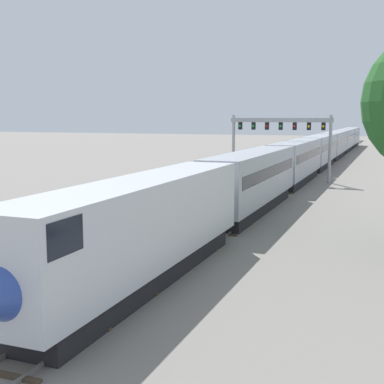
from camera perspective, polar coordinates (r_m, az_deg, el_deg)
name	(u,v)px	position (r m, az deg, el deg)	size (l,w,h in m)	color
ground_plane	(65,301)	(22.71, -13.65, -11.45)	(400.00, 400.00, 0.00)	gray
track_main	(317,169)	(78.54, 13.42, 2.48)	(2.60, 200.00, 0.16)	slate
track_near	(243,183)	(60.11, 5.62, 0.99)	(2.60, 160.00, 0.16)	slate
passenger_train	(320,150)	(80.92, 13.73, 4.44)	(3.04, 137.88, 4.80)	silver
signal_gantry	(280,132)	(63.03, 9.60, 6.44)	(12.10, 0.49, 7.77)	#999BA0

